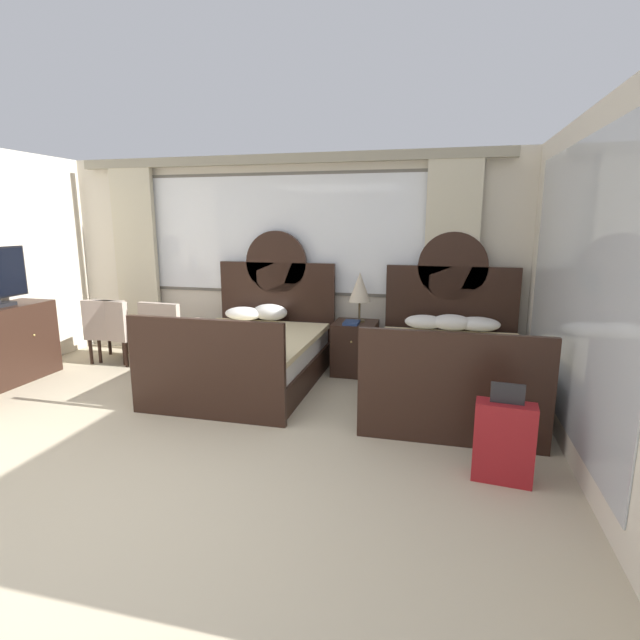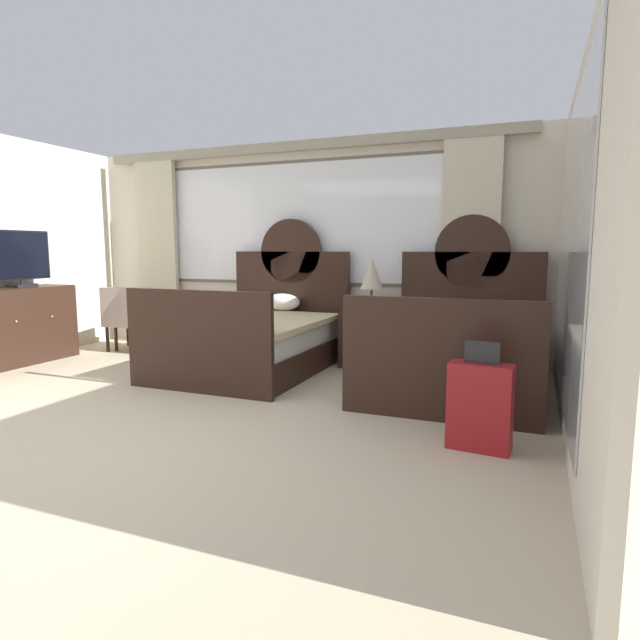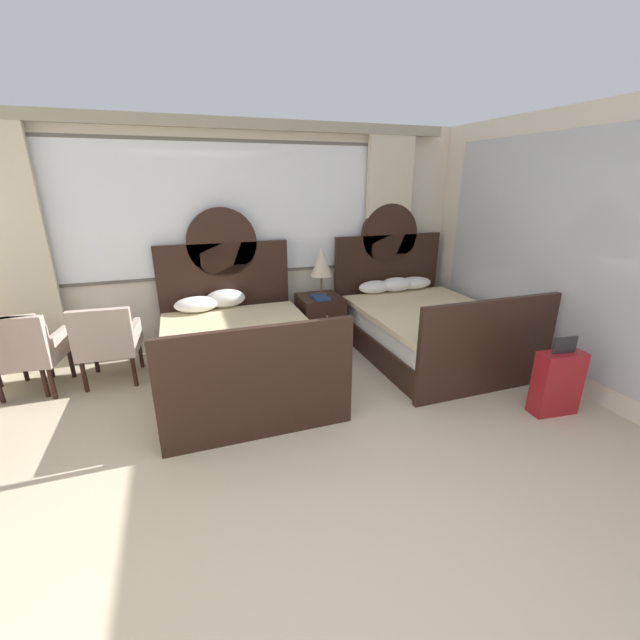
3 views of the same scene
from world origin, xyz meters
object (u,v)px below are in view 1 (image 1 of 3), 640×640
at_px(book_on_nightstand, 351,323).
at_px(nightstand_between_beds, 355,348).
at_px(table_lamp_on_nightstand, 360,288).
at_px(armchair_by_window_centre, 120,327).
at_px(bed_near_mirror, 450,367).
at_px(armchair_by_window_right, 112,327).
at_px(armchair_by_window_left, 168,330).
at_px(suitcase_on_floor, 504,442).
at_px(bed_near_window, 249,354).

bearing_deg(book_on_nightstand, nightstand_between_beds, 74.15).
bearing_deg(table_lamp_on_nightstand, armchair_by_window_centre, -174.23).
xyz_separation_m(bed_near_mirror, armchair_by_window_right, (-4.36, 0.38, 0.12)).
xyz_separation_m(bed_near_mirror, table_lamp_on_nightstand, (-1.08, 0.70, 0.71)).
distance_m(bed_near_mirror, armchair_by_window_centre, 4.25).
distance_m(armchair_by_window_left, armchair_by_window_right, 0.84).
xyz_separation_m(bed_near_mirror, suitcase_on_floor, (0.36, -1.60, -0.05)).
distance_m(bed_near_mirror, book_on_nightstand, 1.31).
bearing_deg(nightstand_between_beds, armchair_by_window_right, -175.20).
distance_m(bed_near_mirror, nightstand_between_beds, 1.30).
height_order(bed_near_mirror, armchair_by_window_left, bed_near_mirror).
relative_size(armchair_by_window_right, suitcase_on_floor, 1.15).
distance_m(nightstand_between_beds, table_lamp_on_nightstand, 0.75).
xyz_separation_m(armchair_by_window_centre, armchair_by_window_right, (-0.13, -0.00, 0.00)).
relative_size(nightstand_between_beds, book_on_nightstand, 2.48).
xyz_separation_m(bed_near_mirror, nightstand_between_beds, (-1.12, 0.66, -0.03)).
relative_size(bed_near_window, armchair_by_window_right, 2.50).
relative_size(bed_near_mirror, armchair_by_window_right, 2.50).
bearing_deg(bed_near_window, bed_near_mirror, 0.13).
height_order(nightstand_between_beds, armchair_by_window_right, armchair_by_window_right).
bearing_deg(armchair_by_window_right, suitcase_on_floor, -22.80).
distance_m(bed_near_mirror, suitcase_on_floor, 1.64).
bearing_deg(bed_near_window, table_lamp_on_nightstand, 31.35).
xyz_separation_m(table_lamp_on_nightstand, armchair_by_window_left, (-2.44, -0.32, -0.59)).
height_order(table_lamp_on_nightstand, armchair_by_window_right, table_lamp_on_nightstand).
bearing_deg(armchair_by_window_centre, suitcase_on_floor, -23.37).
xyz_separation_m(nightstand_between_beds, book_on_nightstand, (-0.03, -0.10, 0.34)).
distance_m(book_on_nightstand, armchair_by_window_left, 2.38).
xyz_separation_m(bed_near_window, suitcase_on_floor, (2.60, -1.59, -0.05)).
bearing_deg(suitcase_on_floor, table_lamp_on_nightstand, 122.02).
relative_size(nightstand_between_beds, suitcase_on_floor, 0.87).
distance_m(bed_near_mirror, table_lamp_on_nightstand, 1.47).
bearing_deg(armchair_by_window_centre, armchair_by_window_left, -0.06).
relative_size(armchair_by_window_left, armchair_by_window_centre, 1.00).
height_order(armchair_by_window_left, suitcase_on_floor, armchair_by_window_left).
relative_size(bed_near_window, book_on_nightstand, 8.22).
relative_size(table_lamp_on_nightstand, armchair_by_window_centre, 0.71).
bearing_deg(table_lamp_on_nightstand, bed_near_window, -148.65).
height_order(armchair_by_window_centre, suitcase_on_floor, armchair_by_window_centre).
xyz_separation_m(bed_near_mirror, armchair_by_window_left, (-3.52, 0.38, 0.12)).
distance_m(armchair_by_window_right, suitcase_on_floor, 5.12).
bearing_deg(armchair_by_window_centre, book_on_nightstand, 3.10).
height_order(book_on_nightstand, armchair_by_window_left, armchair_by_window_left).
height_order(armchair_by_window_right, suitcase_on_floor, armchair_by_window_right).
bearing_deg(table_lamp_on_nightstand, armchair_by_window_right, -174.44).
bearing_deg(book_on_nightstand, armchair_by_window_right, -177.02).
relative_size(armchair_by_window_left, armchair_by_window_right, 1.00).
xyz_separation_m(bed_near_window, book_on_nightstand, (1.09, 0.56, 0.31)).
height_order(armchair_by_window_left, armchair_by_window_centre, same).
relative_size(table_lamp_on_nightstand, suitcase_on_floor, 0.82).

